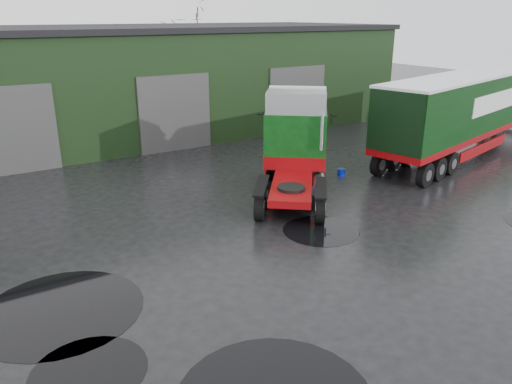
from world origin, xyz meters
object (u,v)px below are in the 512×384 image
warehouse (135,79)px  tree_back_b (186,54)px  lorry_right (457,118)px  hero_tractor (294,149)px  wash_bucket (341,172)px

warehouse → tree_back_b: bearing=51.3°
warehouse → lorry_right: size_ratio=2.03×
hero_tractor → wash_bucket: (3.66, 1.26, -1.89)m
warehouse → tree_back_b: size_ratio=4.32×
lorry_right → tree_back_b: bearing=174.1°
hero_tractor → warehouse: bearing=131.8°
tree_back_b → lorry_right: bearing=-82.5°
lorry_right → tree_back_b: tree_back_b is taller
wash_bucket → warehouse: bearing=107.6°
hero_tractor → tree_back_b: bearing=113.0°
hero_tractor → wash_bucket: hero_tractor is taller
lorry_right → wash_bucket: lorry_right is taller
warehouse → lorry_right: 18.81m
lorry_right → hero_tractor: bearing=-100.6°
tree_back_b → wash_bucket: bearing=-98.2°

